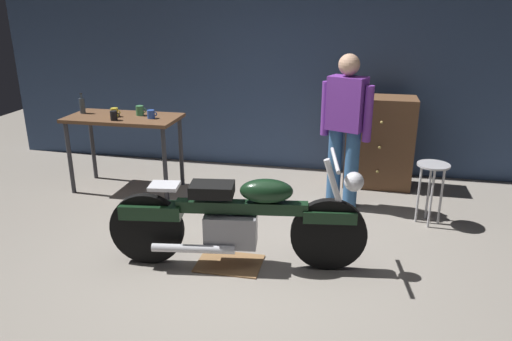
{
  "coord_description": "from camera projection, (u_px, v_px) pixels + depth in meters",
  "views": [
    {
      "loc": [
        0.88,
        -3.57,
        2.19
      ],
      "look_at": [
        -0.01,
        0.7,
        0.65
      ],
      "focal_mm": 34.25,
      "sensor_mm": 36.0,
      "label": 1
    }
  ],
  "objects": [
    {
      "name": "mug_black_matte",
      "position": [
        114.0,
        116.0,
        5.46
      ],
      "size": [
        0.11,
        0.08,
        0.11
      ],
      "color": "black",
      "rests_on": "workbench"
    },
    {
      "name": "wooden_dresser",
      "position": [
        379.0,
        142.0,
        5.91
      ],
      "size": [
        0.8,
        0.47,
        1.1
      ],
      "color": "brown",
      "rests_on": "ground_plane"
    },
    {
      "name": "mug_yellow_tall",
      "position": [
        115.0,
        112.0,
        5.64
      ],
      "size": [
        0.12,
        0.08,
        0.1
      ],
      "color": "yellow",
      "rests_on": "workbench"
    },
    {
      "name": "drip_tray",
      "position": [
        229.0,
        263.0,
        4.26
      ],
      "size": [
        0.56,
        0.4,
        0.01
      ],
      "primitive_type": "cube",
      "color": "olive",
      "rests_on": "ground_plane"
    },
    {
      "name": "bottle",
      "position": [
        82.0,
        105.0,
        5.79
      ],
      "size": [
        0.06,
        0.06,
        0.24
      ],
      "color": "#3F4C59",
      "rests_on": "workbench"
    },
    {
      "name": "shop_stool",
      "position": [
        432.0,
        177.0,
        4.89
      ],
      "size": [
        0.32,
        0.32,
        0.64
      ],
      "color": "#B2B2B7",
      "rests_on": "ground_plane"
    },
    {
      "name": "person_standing",
      "position": [
        345.0,
        126.0,
        5.15
      ],
      "size": [
        0.54,
        0.35,
        1.67
      ],
      "rotation": [
        0.0,
        0.0,
        2.76
      ],
      "color": "#335D8E",
      "rests_on": "ground_plane"
    },
    {
      "name": "workbench",
      "position": [
        124.0,
        126.0,
        5.7
      ],
      "size": [
        1.3,
        0.64,
        0.9
      ],
      "color": "brown",
      "rests_on": "ground_plane"
    },
    {
      "name": "mug_green_speckled",
      "position": [
        140.0,
        111.0,
        5.69
      ],
      "size": [
        0.13,
        0.09,
        0.11
      ],
      "color": "#3D7F4C",
      "rests_on": "workbench"
    },
    {
      "name": "ground_plane",
      "position": [
        241.0,
        268.0,
        4.19
      ],
      "size": [
        12.0,
        12.0,
        0.0
      ],
      "primitive_type": "plane",
      "color": "gray"
    },
    {
      "name": "motorcycle",
      "position": [
        238.0,
        218.0,
        4.09
      ],
      "size": [
        2.18,
        0.67,
        1.0
      ],
      "rotation": [
        0.0,
        0.0,
        0.14
      ],
      "color": "black",
      "rests_on": "ground_plane"
    },
    {
      "name": "mug_blue_enamel",
      "position": [
        151.0,
        114.0,
        5.55
      ],
      "size": [
        0.12,
        0.09,
        0.1
      ],
      "color": "#2D51AD",
      "rests_on": "workbench"
    },
    {
      "name": "back_wall",
      "position": [
        290.0,
        52.0,
        6.26
      ],
      "size": [
        8.0,
        0.12,
        3.1
      ],
      "primitive_type": "cube",
      "color": "#384C70",
      "rests_on": "ground_plane"
    }
  ]
}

